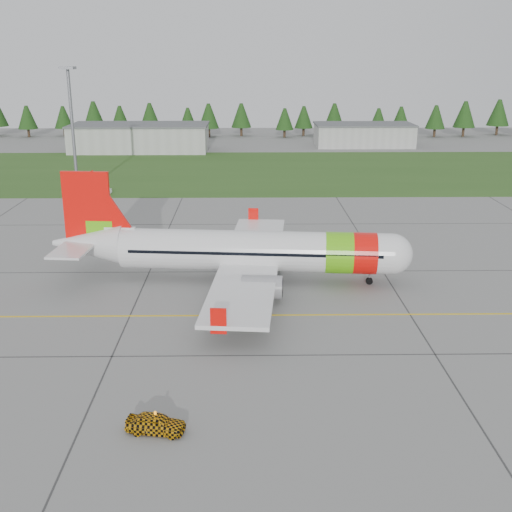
{
  "coord_description": "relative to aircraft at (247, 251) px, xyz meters",
  "views": [
    {
      "loc": [
        -4.55,
        -44.84,
        22.22
      ],
      "look_at": [
        -3.69,
        14.01,
        3.65
      ],
      "focal_mm": 45.0,
      "sensor_mm": 36.0,
      "label": 1
    }
  ],
  "objects": [
    {
      "name": "grass_strip",
      "position": [
        4.58,
        64.91,
        -3.19
      ],
      "size": [
        320.0,
        50.0,
        0.03
      ],
      "primitive_type": "cube",
      "color": "#30561E",
      "rests_on": "ground"
    },
    {
      "name": "floodlight_mast",
      "position": [
        -27.42,
        40.91,
        6.8
      ],
      "size": [
        0.5,
        0.5,
        20.0
      ],
      "primitive_type": "cylinder",
      "color": "slate",
      "rests_on": "ground"
    },
    {
      "name": "ground",
      "position": [
        4.58,
        -17.09,
        -3.2
      ],
      "size": [
        320.0,
        320.0,
        0.0
      ],
      "primitive_type": "plane",
      "color": "gray",
      "rests_on": "ground"
    },
    {
      "name": "service_van",
      "position": [
        -23.68,
        41.64,
        -1.24
      ],
      "size": [
        1.72,
        1.67,
        3.94
      ],
      "primitive_type": "imported",
      "rotation": [
        0.0,
        0.0,
        -0.33
      ],
      "color": "white",
      "rests_on": "ground"
    },
    {
      "name": "taxi_guideline",
      "position": [
        4.58,
        -9.09,
        -3.19
      ],
      "size": [
        120.0,
        0.25,
        0.02
      ],
      "primitive_type": "cube",
      "color": "gold",
      "rests_on": "ground"
    },
    {
      "name": "aircraft",
      "position": [
        0.0,
        0.0,
        0.0
      ],
      "size": [
        36.67,
        33.92,
        11.11
      ],
      "rotation": [
        0.0,
        0.0,
        -0.09
      ],
      "color": "silver",
      "rests_on": "ground"
    },
    {
      "name": "follow_me_car",
      "position": [
        -5.62,
        -27.5,
        -1.36
      ],
      "size": [
        1.49,
        1.67,
        3.68
      ],
      "primitive_type": "imported",
      "rotation": [
        0.0,
        0.0,
        1.4
      ],
      "color": "#F0A80D",
      "rests_on": "ground"
    },
    {
      "name": "treeline",
      "position": [
        4.58,
        120.91,
        1.8
      ],
      "size": [
        160.0,
        8.0,
        10.0
      ],
      "primitive_type": null,
      "color": "#1C3F14",
      "rests_on": "ground"
    },
    {
      "name": "hangar_east",
      "position": [
        29.58,
        100.91,
        -0.6
      ],
      "size": [
        24.0,
        12.0,
        5.2
      ],
      "primitive_type": "cube",
      "color": "#A8A8A3",
      "rests_on": "ground"
    },
    {
      "name": "hangar_west",
      "position": [
        -25.42,
        92.91,
        -0.2
      ],
      "size": [
        32.0,
        14.0,
        6.0
      ],
      "primitive_type": "cube",
      "color": "#A8A8A3",
      "rests_on": "ground"
    }
  ]
}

